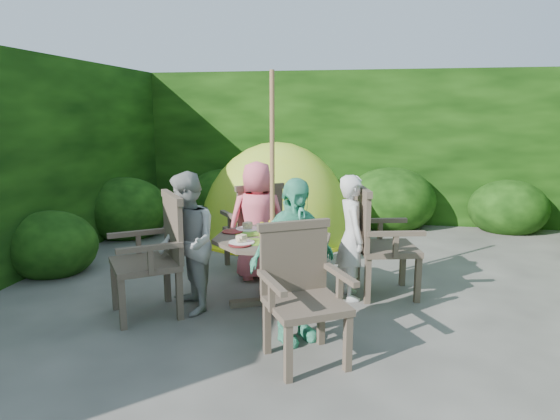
% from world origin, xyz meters
% --- Properties ---
extents(ground, '(60.00, 60.00, 0.00)m').
position_xyz_m(ground, '(0.00, 0.00, 0.00)').
color(ground, '#46443E').
rests_on(ground, ground).
extents(hedge_enclosure, '(9.00, 9.00, 2.50)m').
position_xyz_m(hedge_enclosure, '(0.00, 1.33, 1.25)').
color(hedge_enclosure, black).
rests_on(hedge_enclosure, ground).
extents(patio_table, '(1.52, 1.52, 0.81)m').
position_xyz_m(patio_table, '(-0.63, -0.31, 0.57)').
color(patio_table, '#40352A').
rests_on(patio_table, ground).
extents(parasol_pole, '(0.06, 0.06, 2.20)m').
position_xyz_m(parasol_pole, '(-0.63, -0.31, 1.10)').
color(parasol_pole, brown).
rests_on(parasol_pole, ground).
extents(garden_chair_right, '(0.70, 0.75, 1.06)m').
position_xyz_m(garden_chair_right, '(0.36, 0.13, 0.57)').
color(garden_chair_right, '#40352A').
rests_on(garden_chair_right, ground).
extents(garden_chair_left, '(0.82, 0.84, 1.06)m').
position_xyz_m(garden_chair_left, '(-1.64, -0.72, 0.57)').
color(garden_chair_left, '#40352A').
rests_on(garden_chair_left, ground).
extents(garden_chair_back, '(0.79, 0.78, 0.99)m').
position_xyz_m(garden_chair_back, '(-1.04, 0.70, 0.53)').
color(garden_chair_back, '#40352A').
rests_on(garden_chair_back, ground).
extents(garden_chair_front, '(0.77, 0.74, 0.98)m').
position_xyz_m(garden_chair_front, '(-0.21, -1.32, 0.52)').
color(garden_chair_front, '#40352A').
rests_on(garden_chair_front, ground).
extents(child_right, '(0.41, 0.51, 1.24)m').
position_xyz_m(child_right, '(0.10, 0.00, 0.62)').
color(child_right, silver).
rests_on(child_right, ground).
extents(child_left, '(0.77, 0.80, 1.31)m').
position_xyz_m(child_left, '(-1.37, -0.63, 0.65)').
color(child_left, '#A1A29D').
rests_on(child_left, ground).
extents(child_back, '(0.75, 0.63, 1.31)m').
position_xyz_m(child_back, '(-0.95, 0.42, 0.66)').
color(child_back, '#F56578').
rests_on(child_back, ground).
extents(child_front, '(0.80, 0.77, 1.33)m').
position_xyz_m(child_front, '(-0.32, -1.05, 0.67)').
color(child_front, '#53C39B').
rests_on(child_front, ground).
extents(dome_tent, '(2.82, 2.82, 2.81)m').
position_xyz_m(dome_tent, '(-1.10, 2.38, 0.00)').
color(dome_tent, '#B8D128').
rests_on(dome_tent, ground).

